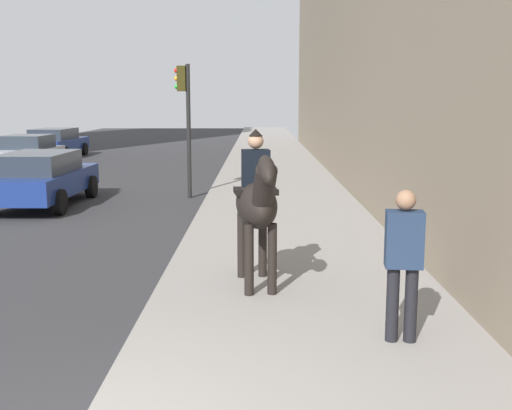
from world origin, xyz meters
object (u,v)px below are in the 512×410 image
at_px(traffic_light_near_curb, 185,109).
at_px(car_near_lane, 26,153).
at_px(mounted_horse_near, 257,202).
at_px(pedestrian_greeting, 404,256).
at_px(car_far_lane, 41,178).
at_px(car_mid_lane, 56,142).

bearing_deg(traffic_light_near_curb, car_near_lane, 46.72).
xyz_separation_m(mounted_horse_near, pedestrian_greeting, (-2.06, -1.60, -0.26)).
bearing_deg(mounted_horse_near, traffic_light_near_curb, -175.29).
relative_size(car_near_lane, car_far_lane, 0.86).
bearing_deg(mounted_horse_near, car_far_lane, -151.31).
xyz_separation_m(mounted_horse_near, traffic_light_near_curb, (9.10, 2.05, 1.18)).
xyz_separation_m(car_near_lane, car_mid_lane, (6.25, 0.83, 0.02)).
bearing_deg(pedestrian_greeting, car_mid_lane, 31.50).
bearing_deg(car_near_lane, traffic_light_near_curb, 48.28).
bearing_deg(car_far_lane, car_mid_lane, 16.98).
bearing_deg(car_near_lane, car_mid_lane, -170.83).
relative_size(mounted_horse_near, pedestrian_greeting, 1.33).
distance_m(pedestrian_greeting, car_near_lane, 20.75).
height_order(mounted_horse_near, car_mid_lane, mounted_horse_near).
bearing_deg(traffic_light_near_curb, car_far_lane, 111.09).
distance_m(pedestrian_greeting, car_mid_lane, 26.65).
relative_size(mounted_horse_near, car_far_lane, 0.49).
distance_m(car_near_lane, car_mid_lane, 6.30).
bearing_deg(car_mid_lane, pedestrian_greeting, -151.79).
height_order(car_mid_lane, traffic_light_near_curb, traffic_light_near_curb).
relative_size(pedestrian_greeting, car_far_lane, 0.37).
height_order(car_near_lane, traffic_light_near_curb, traffic_light_near_curb).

